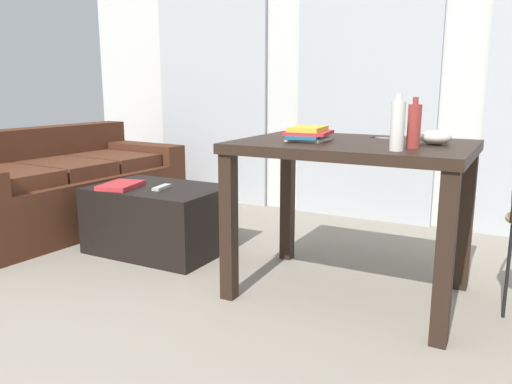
{
  "coord_description": "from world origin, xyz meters",
  "views": [
    {
      "loc": [
        1.18,
        -0.92,
        1.07
      ],
      "look_at": [
        -0.25,
        1.73,
        0.44
      ],
      "focal_mm": 36.0,
      "sensor_mm": 36.0,
      "label": 1
    }
  ],
  "objects_px": {
    "scissors": "(377,137)",
    "book_stack": "(308,134)",
    "craft_table": "(352,166)",
    "bottle_far": "(398,125)",
    "magazine": "(121,185)",
    "couch": "(59,188)",
    "bottle_near": "(414,126)",
    "bowl": "(436,137)",
    "tv_remote_primary": "(162,187)",
    "coffee_table": "(159,219)"
  },
  "relations": [
    {
      "from": "coffee_table",
      "to": "scissors",
      "type": "height_order",
      "value": "scissors"
    },
    {
      "from": "coffee_table",
      "to": "bottle_near",
      "type": "bearing_deg",
      "value": -7.8
    },
    {
      "from": "scissors",
      "to": "magazine",
      "type": "xyz_separation_m",
      "value": [
        -1.55,
        -0.28,
        -0.35
      ]
    },
    {
      "from": "scissors",
      "to": "bottle_far",
      "type": "bearing_deg",
      "value": -66.49
    },
    {
      "from": "book_stack",
      "to": "magazine",
      "type": "distance_m",
      "value": 1.34
    },
    {
      "from": "coffee_table",
      "to": "bowl",
      "type": "distance_m",
      "value": 1.79
    },
    {
      "from": "couch",
      "to": "tv_remote_primary",
      "type": "relative_size",
      "value": 11.38
    },
    {
      "from": "bottle_far",
      "to": "book_stack",
      "type": "height_order",
      "value": "bottle_far"
    },
    {
      "from": "tv_remote_primary",
      "to": "magazine",
      "type": "xyz_separation_m",
      "value": [
        -0.25,
        -0.09,
        0.0
      ]
    },
    {
      "from": "coffee_table",
      "to": "bottle_far",
      "type": "xyz_separation_m",
      "value": [
        1.58,
        -0.35,
        0.69
      ]
    },
    {
      "from": "craft_table",
      "to": "bowl",
      "type": "xyz_separation_m",
      "value": [
        0.38,
        0.06,
        0.16
      ]
    },
    {
      "from": "bottle_near",
      "to": "magazine",
      "type": "distance_m",
      "value": 1.87
    },
    {
      "from": "craft_table",
      "to": "couch",
      "type": "bearing_deg",
      "value": 174.84
    },
    {
      "from": "couch",
      "to": "craft_table",
      "type": "height_order",
      "value": "craft_table"
    },
    {
      "from": "craft_table",
      "to": "book_stack",
      "type": "bearing_deg",
      "value": -165.8
    },
    {
      "from": "couch",
      "to": "scissors",
      "type": "bearing_deg",
      "value": 0.59
    },
    {
      "from": "couch",
      "to": "coffee_table",
      "type": "bearing_deg",
      "value": -6.65
    },
    {
      "from": "bottle_near",
      "to": "tv_remote_primary",
      "type": "distance_m",
      "value": 1.63
    },
    {
      "from": "tv_remote_primary",
      "to": "magazine",
      "type": "relative_size",
      "value": 0.56
    },
    {
      "from": "craft_table",
      "to": "bottle_near",
      "type": "bearing_deg",
      "value": -22.76
    },
    {
      "from": "couch",
      "to": "bowl",
      "type": "distance_m",
      "value": 2.79
    },
    {
      "from": "couch",
      "to": "craft_table",
      "type": "xyz_separation_m",
      "value": [
        2.36,
        -0.21,
        0.38
      ]
    },
    {
      "from": "bowl",
      "to": "magazine",
      "type": "distance_m",
      "value": 1.91
    },
    {
      "from": "craft_table",
      "to": "coffee_table",
      "type": "bearing_deg",
      "value": 176.04
    },
    {
      "from": "book_stack",
      "to": "scissors",
      "type": "height_order",
      "value": "book_stack"
    },
    {
      "from": "bottle_far",
      "to": "book_stack",
      "type": "bearing_deg",
      "value": 157.54
    },
    {
      "from": "scissors",
      "to": "book_stack",
      "type": "bearing_deg",
      "value": -132.89
    },
    {
      "from": "coffee_table",
      "to": "craft_table",
      "type": "bearing_deg",
      "value": -3.96
    },
    {
      "from": "bowl",
      "to": "scissors",
      "type": "relative_size",
      "value": 1.29
    },
    {
      "from": "coffee_table",
      "to": "magazine",
      "type": "relative_size",
      "value": 2.87
    },
    {
      "from": "magazine",
      "to": "coffee_table",
      "type": "bearing_deg",
      "value": 21.68
    },
    {
      "from": "scissors",
      "to": "coffee_table",
      "type": "bearing_deg",
      "value": -173.81
    },
    {
      "from": "book_stack",
      "to": "magazine",
      "type": "height_order",
      "value": "book_stack"
    },
    {
      "from": "bottle_near",
      "to": "magazine",
      "type": "relative_size",
      "value": 0.77
    },
    {
      "from": "bottle_near",
      "to": "coffee_table",
      "type": "bearing_deg",
      "value": 172.2
    },
    {
      "from": "bottle_far",
      "to": "tv_remote_primary",
      "type": "height_order",
      "value": "bottle_far"
    },
    {
      "from": "scissors",
      "to": "tv_remote_primary",
      "type": "height_order",
      "value": "scissors"
    },
    {
      "from": "couch",
      "to": "tv_remote_primary",
      "type": "distance_m",
      "value": 1.14
    },
    {
      "from": "bottle_near",
      "to": "book_stack",
      "type": "distance_m",
      "value": 0.54
    },
    {
      "from": "book_stack",
      "to": "bottle_far",
      "type": "bearing_deg",
      "value": -22.46
    },
    {
      "from": "bottle_far",
      "to": "scissors",
      "type": "relative_size",
      "value": 2.14
    },
    {
      "from": "bottle_far",
      "to": "bowl",
      "type": "relative_size",
      "value": 1.65
    },
    {
      "from": "couch",
      "to": "bottle_near",
      "type": "bearing_deg",
      "value": -7.35
    },
    {
      "from": "tv_remote_primary",
      "to": "magazine",
      "type": "height_order",
      "value": "magazine"
    },
    {
      "from": "craft_table",
      "to": "bottle_far",
      "type": "relative_size",
      "value": 4.69
    },
    {
      "from": "bowl",
      "to": "bottle_near",
      "type": "bearing_deg",
      "value": -108.2
    },
    {
      "from": "couch",
      "to": "bottle_far",
      "type": "distance_m",
      "value": 2.74
    },
    {
      "from": "coffee_table",
      "to": "bottle_near",
      "type": "distance_m",
      "value": 1.77
    },
    {
      "from": "bottle_far",
      "to": "craft_table",
      "type": "bearing_deg",
      "value": 136.51
    },
    {
      "from": "couch",
      "to": "bottle_near",
      "type": "relative_size",
      "value": 8.33
    }
  ]
}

